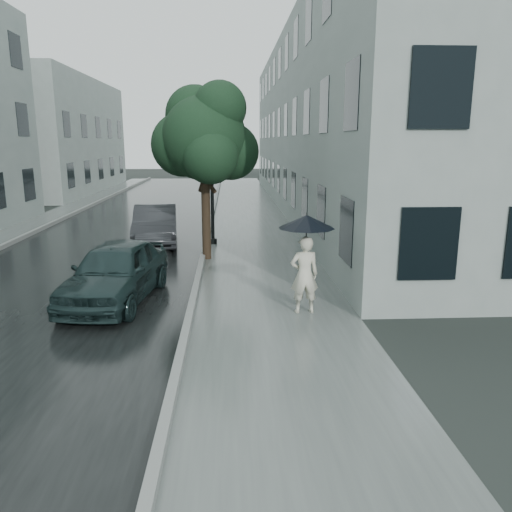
{
  "coord_description": "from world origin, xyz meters",
  "views": [
    {
      "loc": [
        -0.7,
        -8.19,
        3.62
      ],
      "look_at": [
        -0.18,
        1.87,
        1.3
      ],
      "focal_mm": 35.0,
      "sensor_mm": 36.0,
      "label": 1
    }
  ],
  "objects": [
    {
      "name": "building_near",
      "position": [
        5.47,
        19.5,
        4.5
      ],
      "size": [
        7.02,
        36.0,
        9.0
      ],
      "color": "gray",
      "rests_on": "ground"
    },
    {
      "name": "kerb_far",
      "position": [
        -8.57,
        12.0,
        0.07
      ],
      "size": [
        0.15,
        60.0,
        0.15
      ],
      "primitive_type": "cube",
      "color": "slate",
      "rests_on": "ground"
    },
    {
      "name": "sidewalk_far",
      "position": [
        -9.5,
        12.0,
        0.0
      ],
      "size": [
        1.7,
        60.0,
        0.01
      ],
      "primitive_type": "cube",
      "color": "#4C5451",
      "rests_on": "ground"
    },
    {
      "name": "sidewalk",
      "position": [
        0.25,
        12.0,
        0.0
      ],
      "size": [
        3.5,
        60.0,
        0.01
      ],
      "primitive_type": "cube",
      "color": "slate",
      "rests_on": "ground"
    },
    {
      "name": "car_near",
      "position": [
        -3.34,
        3.04,
        0.7
      ],
      "size": [
        2.18,
        4.28,
        1.39
      ],
      "primitive_type": "imported",
      "rotation": [
        0.0,
        0.0,
        -0.14
      ],
      "color": "#192A2A",
      "rests_on": "ground"
    },
    {
      "name": "asphalt_road",
      "position": [
        -5.08,
        12.0,
        0.0
      ],
      "size": [
        6.85,
        60.0,
        0.0
      ],
      "primitive_type": "cube",
      "color": "black",
      "rests_on": "ground"
    },
    {
      "name": "pedestrian",
      "position": [
        0.86,
        2.0,
        0.85
      ],
      "size": [
        0.64,
        0.45,
        1.68
      ],
      "primitive_type": "imported",
      "rotation": [
        0.0,
        0.0,
        3.22
      ],
      "color": "beige",
      "rests_on": "sidewalk"
    },
    {
      "name": "building_far_b",
      "position": [
        -13.77,
        30.0,
        4.0
      ],
      "size": [
        7.02,
        18.0,
        8.0
      ],
      "color": "gray",
      "rests_on": "ground"
    },
    {
      "name": "kerb_near",
      "position": [
        -1.57,
        12.0,
        0.07
      ],
      "size": [
        0.15,
        60.0,
        0.15
      ],
      "primitive_type": "cube",
      "color": "slate",
      "rests_on": "ground"
    },
    {
      "name": "lamp_post",
      "position": [
        -1.48,
        9.57,
        2.89
      ],
      "size": [
        0.84,
        0.38,
        5.04
      ],
      "rotation": [
        0.0,
        0.0,
        -0.15
      ],
      "color": "black",
      "rests_on": "ground"
    },
    {
      "name": "umbrella",
      "position": [
        0.88,
        2.0,
        1.99
      ],
      "size": [
        1.21,
        1.21,
        1.24
      ],
      "rotation": [
        0.0,
        0.0,
        0.02
      ],
      "color": "black",
      "rests_on": "ground"
    },
    {
      "name": "street_tree",
      "position": [
        -1.45,
        7.3,
        3.74
      ],
      "size": [
        3.31,
        3.01,
        5.36
      ],
      "color": "#332619",
      "rests_on": "ground"
    },
    {
      "name": "car_far",
      "position": [
        -3.38,
        9.61,
        0.7
      ],
      "size": [
        1.91,
        4.34,
        1.39
      ],
      "primitive_type": "imported",
      "rotation": [
        0.0,
        0.0,
        0.11
      ],
      "color": "#25272A",
      "rests_on": "ground"
    },
    {
      "name": "ground",
      "position": [
        0.0,
        0.0,
        0.0
      ],
      "size": [
        120.0,
        120.0,
        0.0
      ],
      "primitive_type": "plane",
      "color": "black",
      "rests_on": "ground"
    }
  ]
}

